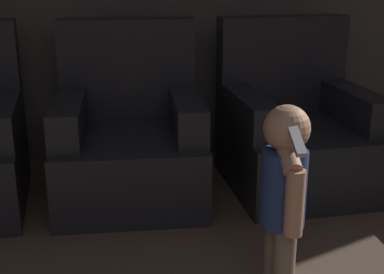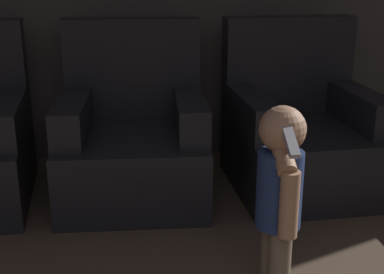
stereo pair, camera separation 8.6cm
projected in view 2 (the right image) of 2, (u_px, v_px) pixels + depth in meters
armchair_middle at (133, 139)px, 3.07m from camera, size 0.84×0.89×0.98m
armchair_right at (300, 133)px, 3.18m from camera, size 0.85×0.90×0.98m
person_toddler at (280, 190)px, 2.02m from camera, size 0.18×0.32×0.80m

